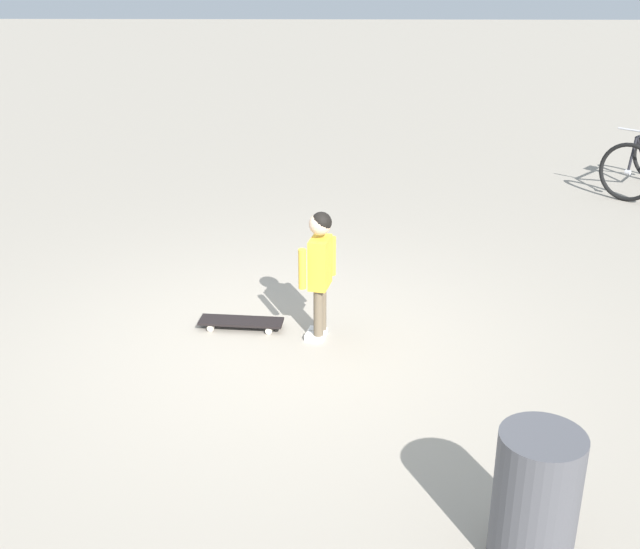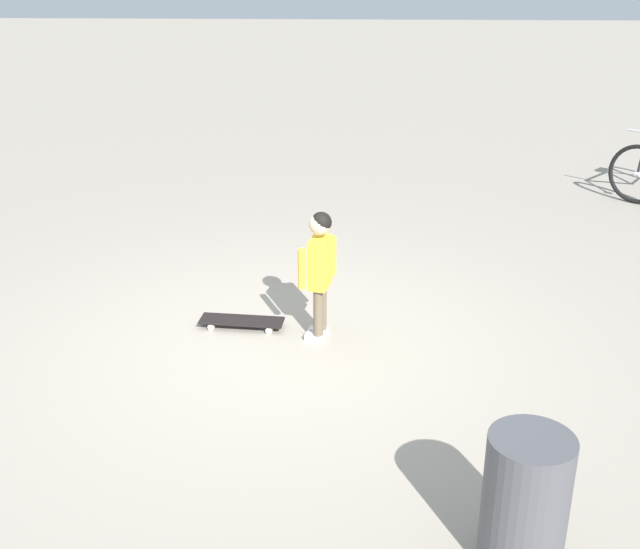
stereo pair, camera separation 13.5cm
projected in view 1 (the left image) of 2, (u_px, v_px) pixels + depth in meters
name	position (u px, v px, depth m)	size (l,w,h in m)	color
ground_plane	(278.00, 347.00, 6.30)	(50.00, 50.00, 0.00)	#9E9384
child_person	(320.00, 262.00, 6.20)	(0.29, 0.33, 1.06)	brown
skateboard	(241.00, 322.00, 6.58)	(0.70, 0.25, 0.07)	black
trash_bin	(536.00, 499.00, 4.05)	(0.43, 0.43, 0.76)	#4C4C51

